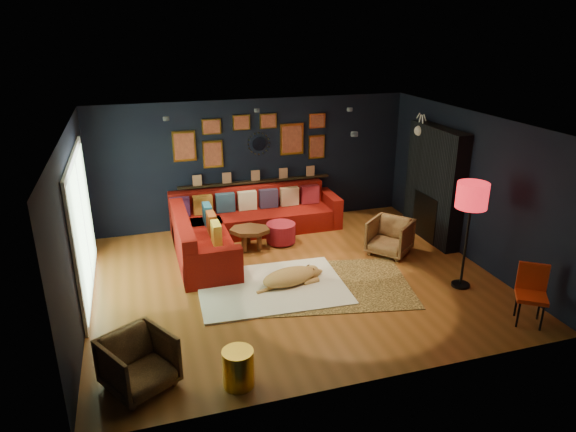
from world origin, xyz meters
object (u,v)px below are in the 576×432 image
object	(u,v)px
sectional	(236,226)
orange_chair	(532,289)
coffee_table	(250,232)
gold_stool	(238,368)
armchair_left	(138,360)
dog	(289,274)
floor_lamp	(472,200)
armchair_right	(390,235)
pouf	(281,233)

from	to	relation	value
sectional	orange_chair	xyz separation A→B (m)	(3.41, -4.00, 0.18)
coffee_table	gold_stool	bearing A→B (deg)	-105.13
sectional	armchair_left	world-z (taller)	sectional
sectional	dog	bearing A→B (deg)	-77.22
floor_lamp	coffee_table	bearing A→B (deg)	140.51
sectional	armchair_right	xyz separation A→B (m)	(2.59, -1.35, 0.04)
armchair_right	orange_chair	distance (m)	2.77
armchair_left	dog	bearing A→B (deg)	7.46
sectional	floor_lamp	distance (m)	4.37
floor_lamp	armchair_right	bearing A→B (deg)	109.53
armchair_right	orange_chair	bearing A→B (deg)	-23.27
floor_lamp	orange_chair	bearing A→B (deg)	-75.98
floor_lamp	pouf	bearing A→B (deg)	132.34
gold_stool	orange_chair	xyz separation A→B (m)	(4.24, 0.16, 0.27)
orange_chair	armchair_left	bearing A→B (deg)	-146.75
floor_lamp	dog	size ratio (longest dim) A/B	1.38
gold_stool	dog	distance (m)	2.51
armchair_left	floor_lamp	world-z (taller)	floor_lamp
dog	coffee_table	bearing A→B (deg)	88.51
coffee_table	armchair_left	world-z (taller)	armchair_left
armchair_right	armchair_left	bearing A→B (deg)	-101.43
orange_chair	dog	bearing A→B (deg)	-179.25
pouf	gold_stool	size ratio (longest dim) A/B	1.21
dog	orange_chair	bearing A→B (deg)	-45.31
sectional	pouf	size ratio (longest dim) A/B	6.05
sectional	pouf	xyz separation A→B (m)	(0.81, -0.31, -0.11)
gold_stool	sectional	bearing A→B (deg)	78.68
sectional	armchair_left	bearing A→B (deg)	-116.64
armchair_left	floor_lamp	bearing A→B (deg)	-18.78
coffee_table	floor_lamp	distance (m)	3.97
armchair_right	gold_stool	size ratio (longest dim) A/B	1.56
sectional	orange_chair	distance (m)	5.26
sectional	armchair_right	world-z (taller)	sectional
floor_lamp	dog	world-z (taller)	floor_lamp
gold_stool	armchair_right	bearing A→B (deg)	39.35
sectional	pouf	bearing A→B (deg)	-20.75
pouf	armchair_right	size ratio (longest dim) A/B	0.78
floor_lamp	dog	xyz separation A→B (m)	(-2.66, 0.82, -1.26)
coffee_table	gold_stool	distance (m)	3.88
coffee_table	gold_stool	size ratio (longest dim) A/B	1.93
coffee_table	pouf	xyz separation A→B (m)	(0.63, 0.11, -0.12)
pouf	floor_lamp	size ratio (longest dim) A/B	0.32
pouf	dog	world-z (taller)	dog
pouf	armchair_right	bearing A→B (deg)	-30.46
armchair_left	sectional	bearing A→B (deg)	33.09
armchair_left	dog	xyz separation A→B (m)	(2.39, 1.85, -0.15)
sectional	coffee_table	xyz separation A→B (m)	(0.18, -0.42, 0.02)
pouf	orange_chair	xyz separation A→B (m)	(2.59, -3.69, 0.29)
coffee_table	orange_chair	world-z (taller)	orange_chair
dog	pouf	bearing A→B (deg)	66.79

